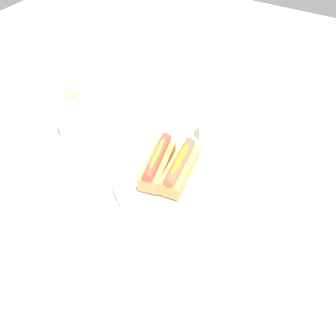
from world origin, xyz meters
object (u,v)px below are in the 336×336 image
(serving_bowl, at_px, (168,178))
(hotdog_front, at_px, (179,169))
(paper_towel_roll, at_px, (77,115))
(water_glass, at_px, (212,127))
(hotdog_back, at_px, (157,163))

(serving_bowl, height_order, hotdog_front, hotdog_front)
(serving_bowl, xyz_separation_m, paper_towel_roll, (0.04, 0.32, 0.05))
(hotdog_front, xyz_separation_m, water_glass, (0.20, 0.01, -0.02))
(hotdog_back, bearing_deg, serving_bowl, -81.40)
(hotdog_front, bearing_deg, water_glass, 2.51)
(hotdog_back, height_order, paper_towel_roll, paper_towel_roll)
(hotdog_back, relative_size, water_glass, 1.75)
(water_glass, relative_size, paper_towel_roll, 0.67)
(paper_towel_roll, bearing_deg, serving_bowl, -96.97)
(water_glass, bearing_deg, paper_towel_roll, 116.80)
(hotdog_back, bearing_deg, water_glass, -12.13)
(serving_bowl, xyz_separation_m, water_glass, (0.21, -0.02, 0.02))
(paper_towel_roll, bearing_deg, hotdog_front, -95.74)
(hotdog_front, distance_m, paper_towel_roll, 0.34)
(hotdog_front, relative_size, paper_towel_roll, 1.16)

